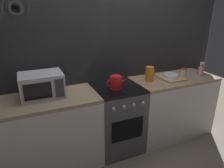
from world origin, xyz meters
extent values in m
plane|color=#6B6054|center=(0.00, 0.00, 0.00)|extent=(8.00, 8.00, 0.00)
cube|color=gray|center=(0.00, 0.33, 1.20)|extent=(3.60, 0.05, 2.40)
cube|color=#BCBCC1|center=(0.00, 0.30, 1.20)|extent=(3.58, 0.01, 2.39)
cube|color=silver|center=(-0.90, 0.00, 0.43)|extent=(1.20, 0.60, 0.86)
cube|color=#9E8466|center=(-0.90, 0.00, 0.88)|extent=(1.20, 0.60, 0.04)
cube|color=#4C4C51|center=(0.00, 0.00, 0.43)|extent=(0.60, 0.60, 0.87)
cube|color=black|center=(0.00, 0.00, 0.89)|extent=(0.59, 0.59, 0.03)
cube|color=black|center=(0.00, -0.30, 0.45)|extent=(0.42, 0.01, 0.28)
cylinder|color=#B7B7BC|center=(-0.19, -0.32, 0.78)|extent=(0.04, 0.02, 0.04)
cylinder|color=#B7B7BC|center=(-0.06, -0.32, 0.78)|extent=(0.04, 0.02, 0.04)
cylinder|color=#B7B7BC|center=(0.06, -0.32, 0.78)|extent=(0.04, 0.02, 0.04)
cylinder|color=#B7B7BC|center=(0.19, -0.32, 0.78)|extent=(0.04, 0.02, 0.04)
cube|color=silver|center=(0.90, 0.00, 0.43)|extent=(1.20, 0.60, 0.86)
cube|color=#9E8466|center=(0.90, 0.00, 0.88)|extent=(1.20, 0.60, 0.04)
cube|color=#B2B2B7|center=(-0.89, 0.08, 1.04)|extent=(0.46, 0.34, 0.27)
cube|color=black|center=(-0.95, -0.10, 1.04)|extent=(0.28, 0.01, 0.17)
cube|color=#333338|center=(-0.73, -0.10, 1.04)|extent=(0.09, 0.01, 0.21)
cylinder|color=red|center=(-0.04, -0.04, 0.98)|extent=(0.15, 0.15, 0.15)
cylinder|color=red|center=(-0.04, -0.04, 1.06)|extent=(0.13, 0.13, 0.02)
cone|color=red|center=(0.07, -0.04, 0.99)|extent=(0.10, 0.04, 0.05)
torus|color=red|center=(-0.13, -0.04, 0.98)|extent=(0.08, 0.01, 0.08)
cylinder|color=orange|center=(0.50, 0.03, 1.00)|extent=(0.11, 0.11, 0.20)
torus|color=orange|center=(0.56, 0.03, 1.01)|extent=(0.08, 0.01, 0.08)
cube|color=tan|center=(0.84, 0.02, 0.91)|extent=(0.30, 0.40, 0.02)
cylinder|color=silver|center=(0.84, 0.00, 0.93)|extent=(0.22, 0.22, 0.01)
cylinder|color=silver|center=(0.84, 0.00, 0.94)|extent=(0.21, 0.21, 0.01)
cylinder|color=silver|center=(0.84, 0.00, 0.96)|extent=(0.21, 0.21, 0.01)
cylinder|color=silver|center=(0.86, 0.00, 0.97)|extent=(0.16, 0.07, 0.01)
cube|color=silver|center=(0.82, 0.01, 0.97)|extent=(0.16, 0.09, 0.00)
cylinder|color=silver|center=(1.11, 0.05, 0.94)|extent=(0.08, 0.08, 0.08)
cylinder|color=red|center=(1.11, 0.05, 0.99)|extent=(0.07, 0.07, 0.02)
cylinder|color=pink|center=(1.31, -0.07, 0.97)|extent=(0.06, 0.06, 0.13)
cylinder|color=pink|center=(1.31, -0.07, 1.05)|extent=(0.03, 0.03, 0.04)
cube|color=white|center=(1.33, -0.07, 1.08)|extent=(0.06, 0.02, 0.04)
camera|label=1|loc=(-1.03, -2.18, 1.84)|focal=32.79mm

